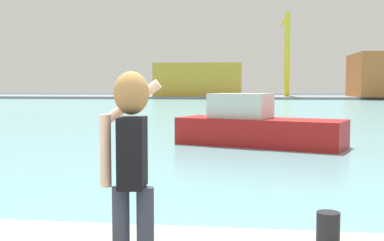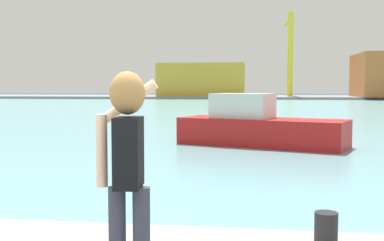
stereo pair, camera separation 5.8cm
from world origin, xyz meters
The scene contains 8 objects.
ground_plane centered at (0.00, 50.00, 0.00)m, with size 220.00×220.00×0.00m, color #334751.
harbor_water centered at (0.00, 52.00, 0.01)m, with size 140.00×100.00×0.02m, color #6BA8B2.
far_shore_dock centered at (0.00, 92.00, 0.23)m, with size 140.00×20.00×0.45m, color gray.
person_photographer centered at (0.31, 0.24, 1.72)m, with size 0.53×0.55×1.74m.
harbor_bollard centered at (2.04, 1.51, 0.83)m, with size 0.24×0.24×0.34m, color black.
boat_moored centered at (1.38, 15.13, 0.73)m, with size 6.66×4.17×1.99m.
warehouse_left centered at (-9.19, 88.29, 3.56)m, with size 16.27×8.14×6.22m, color gold.
port_crane centered at (7.38, 90.09, 10.16)m, with size 1.18×12.34×15.62m.
Camera 1 is at (1.27, -3.45, 2.28)m, focal length 45.05 mm.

